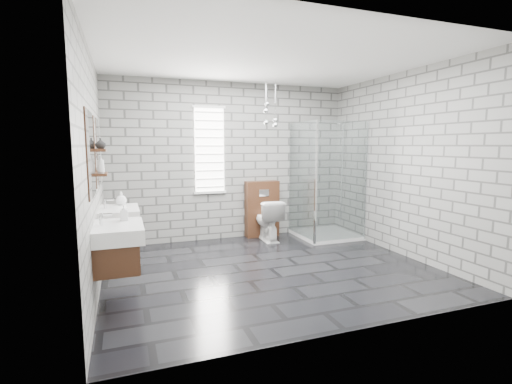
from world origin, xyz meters
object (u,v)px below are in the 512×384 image
vanity_left (114,234)px  toilet (268,220)px  cistern_panel (262,209)px  vanity_right (116,215)px  shower_enclosure (325,210)px

vanity_left → toilet: 3.16m
toilet → cistern_panel: bearing=-87.8°
vanity_right → shower_enclosure: 3.49m
shower_enclosure → toilet: bearing=166.5°
vanity_left → shower_enclosure: (3.41, 1.74, -0.25)m
vanity_right → cistern_panel: 2.73m
cistern_panel → shower_enclosure: size_ratio=0.49×
shower_enclosure → vanity_left: bearing=-153.0°
cistern_panel → shower_enclosure: 1.11m
vanity_right → vanity_left: bearing=-90.0°
vanity_right → cistern_panel: (2.43, 1.21, -0.26)m
cistern_panel → shower_enclosure: (0.98, -0.52, 0.00)m
vanity_left → cistern_panel: vanity_left is taller
vanity_left → cistern_panel: bearing=42.9°
vanity_left → cistern_panel: size_ratio=1.57×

